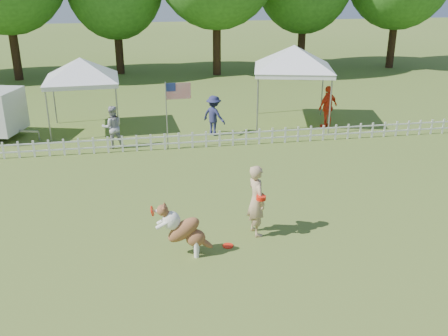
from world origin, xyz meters
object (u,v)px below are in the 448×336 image
Objects in this scene: flag_pole at (167,116)px; spectator_b at (214,116)px; canopy_tent_left at (83,95)px; spectator_a at (113,127)px; canopy_tent_right at (292,86)px; frisbee_on_turf at (228,246)px; handler at (257,200)px; spectator_c at (328,107)px; dog at (184,230)px.

flag_pole reaches higher than spectator_b.
spectator_a is (1.15, -2.49, -0.65)m from canopy_tent_left.
canopy_tent_left is at bearing 29.54° from spectator_b.
canopy_tent_right reaches higher than spectator_a.
frisbee_on_turf is at bearing -85.87° from flag_pole.
spectator_a is (-3.56, 7.26, -0.11)m from handler.
canopy_tent_right is (3.78, 9.24, 0.71)m from handler.
handler is 1.27m from frisbee_on_turf.
handler is at bearing -78.94° from flag_pole.
spectator_c is (5.05, 8.35, -0.02)m from handler.
spectator_c is at bearing 11.12° from flag_pole.
spectator_a is at bearing 60.22° from spectator_b.
handler is 10.84m from canopy_tent_left.
flag_pole is (3.08, -3.02, -0.20)m from canopy_tent_left.
handler is at bearing -97.75° from canopy_tent_right.
flag_pole is at bearing 98.44° from dog.
canopy_tent_left is at bearing -168.96° from canopy_tent_right.
flag_pole is (-1.63, 6.73, 0.34)m from handler.
dog is at bearing 100.65° from handler.
frisbee_on_turf is 0.09× the size of canopy_tent_left.
canopy_tent_left is (-2.91, 10.43, 0.80)m from dog.
dog is 7.44m from flag_pole.
canopy_tent_right is 1.71m from spectator_c.
handler is at bearing 108.18° from spectator_a.
canopy_tent_right is 5.97m from flag_pole.
spectator_b is at bearing 86.44° from dog.
frisbee_on_turf is 0.15× the size of spectator_c.
spectator_a is 0.99× the size of spectator_b.
frisbee_on_turf is 11.06m from canopy_tent_left.
flag_pole is at bearing 3.58° from handler.
spectator_b is (3.85, 0.86, 0.01)m from spectator_a.
canopy_tent_left is 0.89× the size of canopy_tent_right.
canopy_tent_left is at bearing 110.96° from frisbee_on_turf.
canopy_tent_right is at bearing 22.38° from flag_pole.
handler is 1.41× the size of dog.
spectator_a reaches higher than frisbee_on_turf.
dog is 10.86m from canopy_tent_left.
spectator_c is at bearing 179.29° from spectator_a.
flag_pole reaches higher than spectator_a.
handler reaches higher than dog.
spectator_a is at bearing 112.25° from dog.
dog is at bearing -169.61° from frisbee_on_turf.
canopy_tent_left is 5.29m from spectator_b.
spectator_c is at bearing 56.61° from frisbee_on_turf.
canopy_tent_left is (-3.92, 10.25, 1.41)m from frisbee_on_turf.
canopy_tent_left is 4.32m from flag_pole.
spectator_b is at bearing -20.42° from canopy_tent_left.
canopy_tent_right is 3.75m from spectator_b.
canopy_tent_right is (8.49, -0.51, 0.17)m from canopy_tent_left.
spectator_c reaches higher than frisbee_on_turf.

